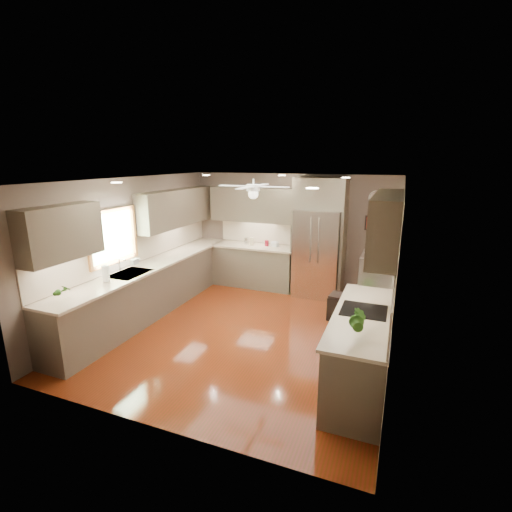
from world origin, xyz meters
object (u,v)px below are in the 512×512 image
Objects in this scene: bowl at (274,246)px; microwave at (378,268)px; canister_b at (246,241)px; stool at (340,307)px; potted_plant_left at (61,291)px; potted_plant_right at (357,320)px; refrigerator at (318,240)px; canister_d at (267,243)px; soap_bottle at (136,261)px; canister_c at (252,241)px; paper_towel at (106,273)px.

bowl is 0.37× the size of microwave.
stool is (2.32, -1.21, -0.77)m from canister_b.
potted_plant_left is 3.87m from potted_plant_right.
microwave reaches higher than potted_plant_left.
stool is at bearing -59.13° from refrigerator.
canister_d is 0.63× the size of soap_bottle.
potted_plant_right is at bearing 5.76° from potted_plant_left.
microwave reaches higher than potted_plant_right.
microwave is 1.19× the size of stool.
refrigerator is at bearing -1.85° from canister_c.
soap_bottle is 3.74m from stool.
soap_bottle is 0.09× the size of refrigerator.
canister_b is 1.13× the size of canister_d.
paper_towel is at bearing -107.15° from canister_b.
soap_bottle is at bearing -118.47° from canister_c.
canister_d is (0.49, -0.00, -0.01)m from canister_b.
refrigerator reaches higher than bowl.
canister_c is at bearing 126.59° from potted_plant_right.
microwave is (2.49, -2.79, 0.48)m from canister_d.
potted_plant_right is (3.98, -1.29, 0.08)m from soap_bottle.
potted_plant_right is 1.82× the size of bowl.
soap_bottle is at bearing -161.12° from stool.
canister_c is 1.51m from refrigerator.
soap_bottle is 0.76× the size of potted_plant_left.
potted_plant_left is 4.47m from stool.
paper_towel is at bearing -117.38° from bowl.
bowl is 3.65m from paper_towel.
stool is (3.45, 1.18, -0.81)m from soap_bottle.
refrigerator reaches higher than canister_b.
bowl is (0.18, -0.01, -0.04)m from canister_d.
soap_bottle is at bearing -115.25° from canister_b.
canister_d is at bearing 176.21° from bowl.
microwave reaches higher than stool.
soap_bottle is at bearing -127.13° from bowl.
potted_plant_left is at bearing -85.66° from soap_bottle.
microwave reaches higher than canister_b.
canister_b is at bearing 64.75° from soap_bottle.
canister_d is at bearing 69.89° from potted_plant_left.
stool is (1.65, -1.20, -0.73)m from bowl.
potted_plant_left is at bearing -162.22° from microwave.
canister_b is 0.54× the size of potted_plant_left.
soap_bottle is at bearing 94.34° from potted_plant_left.
canister_b is 0.75× the size of bowl.
potted_plant_right is 3.88m from paper_towel.
stool is at bearing 102.06° from potted_plant_right.
paper_towel is (-3.33, -2.04, 0.84)m from stool.
canister_d is at bearing 122.71° from potted_plant_right.
canister_c is at bearing 61.53° from soap_bottle.
microwave is (2.31, -2.78, 0.52)m from bowl.
potted_plant_left is 1.01× the size of paper_towel.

